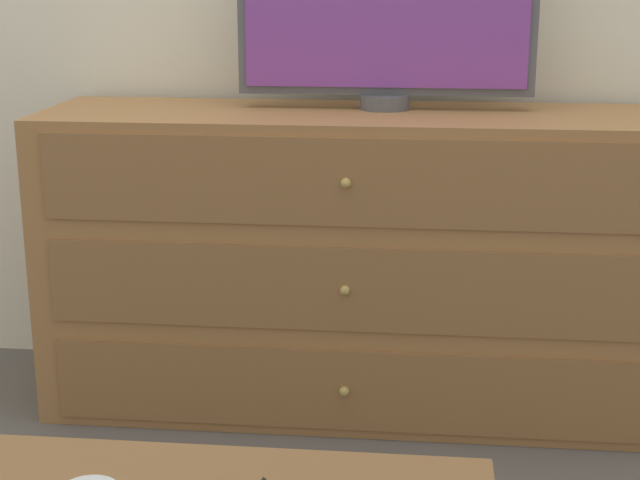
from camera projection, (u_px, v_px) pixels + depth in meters
ground_plane at (319, 361)px, 2.80m from camera, size 12.00×12.00×0.00m
dresser at (352, 262)px, 2.45m from camera, size 1.52×0.46×0.75m
tv at (386, 3)px, 2.33m from camera, size 0.72×0.12×0.49m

